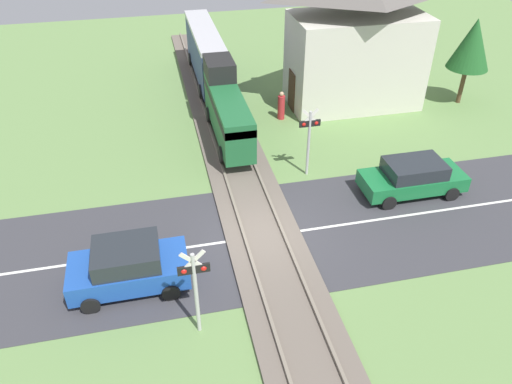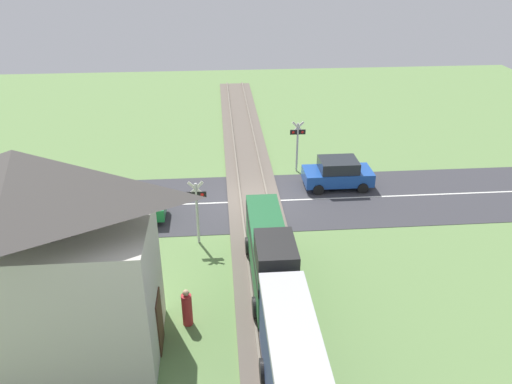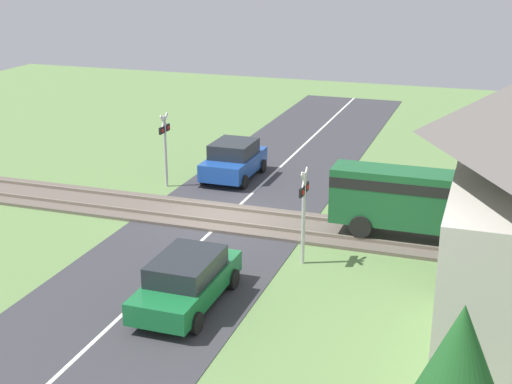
{
  "view_description": "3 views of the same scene",
  "coord_description": "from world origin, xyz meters",
  "px_view_note": "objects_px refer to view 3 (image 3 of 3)",
  "views": [
    {
      "loc": [
        -3.36,
        -13.75,
        12.0
      ],
      "look_at": [
        0.0,
        1.21,
        1.2
      ],
      "focal_mm": 35.0,
      "sensor_mm": 36.0,
      "label": 1
    },
    {
      "loc": [
        1.82,
        23.37,
        12.51
      ],
      "look_at": [
        0.0,
        1.21,
        1.2
      ],
      "focal_mm": 35.0,
      "sensor_mm": 36.0,
      "label": 2
    },
    {
      "loc": [
        23.01,
        9.07,
        9.48
      ],
      "look_at": [
        0.0,
        1.21,
        1.2
      ],
      "focal_mm": 50.0,
      "sensor_mm": 36.0,
      "label": 3
    }
  ],
  "objects_px": {
    "car_near_crossing": "(234,160)",
    "crossing_signal_east_approach": "(304,204)",
    "crossing_signal_west_approach": "(165,140)",
    "pedestrian_by_station": "(482,270)",
    "car_far_side": "(187,280)"
  },
  "relations": [
    {
      "from": "car_near_crossing",
      "to": "crossing_signal_west_approach",
      "type": "xyz_separation_m",
      "value": [
        1.94,
        -2.31,
        1.16
      ]
    },
    {
      "from": "crossing_signal_east_approach",
      "to": "pedestrian_by_station",
      "type": "xyz_separation_m",
      "value": [
        0.29,
        5.44,
        -1.32
      ]
    },
    {
      "from": "crossing_signal_east_approach",
      "to": "crossing_signal_west_approach",
      "type": "bearing_deg",
      "value": -127.23
    },
    {
      "from": "crossing_signal_east_approach",
      "to": "pedestrian_by_station",
      "type": "distance_m",
      "value": 5.61
    },
    {
      "from": "car_near_crossing",
      "to": "crossing_signal_east_approach",
      "type": "height_order",
      "value": "crossing_signal_east_approach"
    },
    {
      "from": "car_near_crossing",
      "to": "pedestrian_by_station",
      "type": "height_order",
      "value": "car_near_crossing"
    },
    {
      "from": "crossing_signal_west_approach",
      "to": "crossing_signal_east_approach",
      "type": "xyz_separation_m",
      "value": [
        5.7,
        7.5,
        0.0
      ]
    },
    {
      "from": "car_far_side",
      "to": "crossing_signal_west_approach",
      "type": "height_order",
      "value": "crossing_signal_west_approach"
    },
    {
      "from": "car_far_side",
      "to": "crossing_signal_west_approach",
      "type": "xyz_separation_m",
      "value": [
        -9.48,
        -5.19,
        1.23
      ]
    },
    {
      "from": "crossing_signal_west_approach",
      "to": "crossing_signal_east_approach",
      "type": "distance_m",
      "value": 9.42
    },
    {
      "from": "car_far_side",
      "to": "pedestrian_by_station",
      "type": "xyz_separation_m",
      "value": [
        -3.49,
        7.75,
        -0.09
      ]
    },
    {
      "from": "car_far_side",
      "to": "crossing_signal_east_approach",
      "type": "xyz_separation_m",
      "value": [
        -3.78,
        2.31,
        1.23
      ]
    },
    {
      "from": "car_far_side",
      "to": "crossing_signal_east_approach",
      "type": "height_order",
      "value": "crossing_signal_east_approach"
    },
    {
      "from": "crossing_signal_west_approach",
      "to": "pedestrian_by_station",
      "type": "distance_m",
      "value": 14.33
    },
    {
      "from": "car_far_side",
      "to": "crossing_signal_east_approach",
      "type": "distance_m",
      "value": 4.59
    }
  ]
}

